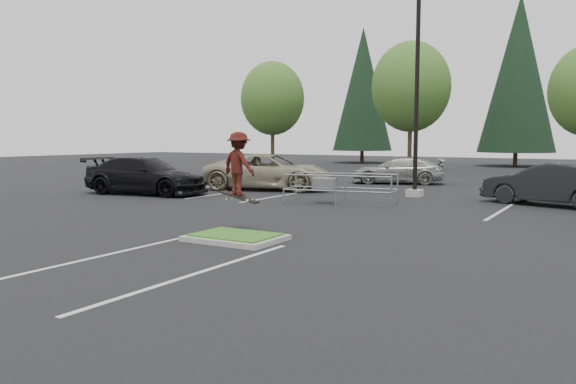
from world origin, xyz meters
The scene contains 14 objects.
ground centered at (0.00, 0.00, 0.00)m, with size 120.00×120.00×0.00m, color black.
grass_median centered at (0.00, 0.00, 0.08)m, with size 2.20×1.60×0.16m.
stall_lines centered at (-1.35, 6.02, 0.00)m, with size 22.62×17.60×0.01m.
light_pole centered at (0.50, 12.00, 4.56)m, with size 0.70×0.60×10.12m.
decid_a centered at (-18.01, 30.03, 5.58)m, with size 5.44×5.44×8.91m.
decid_b centered at (-6.01, 30.53, 6.04)m, with size 5.89×5.89×9.64m.
conif_a centered at (-14.00, 40.00, 7.10)m, with size 5.72×5.72×13.00m.
conif_b centered at (0.00, 40.50, 7.85)m, with size 6.38×6.38×14.50m.
cart_corral centered at (-1.48, 7.91, 0.72)m, with size 4.26×2.22×1.15m.
skateboarder centered at (-0.60, 1.00, 1.79)m, with size 1.18×0.85×1.84m.
car_l_tan centered at (-6.50, 11.50, 0.85)m, with size 2.81×6.09×1.69m, color gray.
car_l_black centered at (-10.00, 7.00, 0.82)m, with size 2.29×5.62×1.63m, color black.
car_r_charc centered at (5.76, 11.50, 0.78)m, with size 1.66×4.76×1.57m, color black.
car_far_silver centered at (-2.31, 18.00, 0.71)m, with size 1.98×4.87×1.41m, color gray.
Camera 1 is at (7.95, -10.83, 2.48)m, focal length 35.00 mm.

